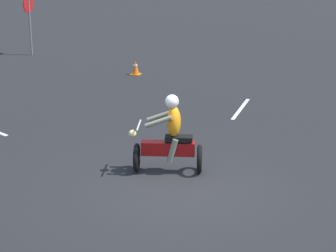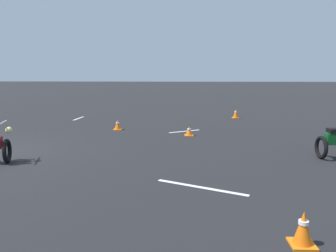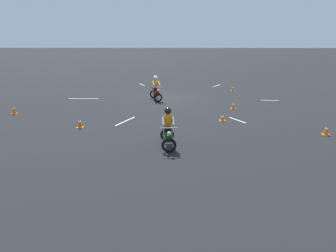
% 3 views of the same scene
% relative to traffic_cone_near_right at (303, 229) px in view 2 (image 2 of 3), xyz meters
% --- Properties ---
extents(traffic_cone_near_right, '(0.32, 0.32, 0.47)m').
position_rel_traffic_cone_near_right_xyz_m(traffic_cone_near_right, '(0.00, 0.00, 0.00)').
color(traffic_cone_near_right, orange).
rests_on(traffic_cone_near_right, ground).
extents(traffic_cone_mid_left, '(0.32, 0.32, 0.34)m').
position_rel_traffic_cone_near_right_xyz_m(traffic_cone_mid_left, '(-7.23, -1.29, -0.07)').
color(traffic_cone_mid_left, orange).
rests_on(traffic_cone_mid_left, ground).
extents(traffic_cone_far_right, '(0.32, 0.32, 0.45)m').
position_rel_traffic_cone_near_right_xyz_m(traffic_cone_far_right, '(-11.64, 1.05, -0.01)').
color(traffic_cone_far_right, orange).
rests_on(traffic_cone_far_right, ground).
extents(traffic_cone_far_center, '(0.32, 0.32, 0.40)m').
position_rel_traffic_cone_near_right_xyz_m(traffic_cone_far_center, '(-8.30, -4.00, -0.04)').
color(traffic_cone_far_center, orange).
rests_on(traffic_cone_far_center, ground).
extents(lane_stripe_ne, '(0.90, 1.74, 0.01)m').
position_rel_traffic_cone_near_right_xyz_m(lane_stripe_ne, '(-2.09, -1.19, -0.22)').
color(lane_stripe_ne, silver).
rests_on(lane_stripe_ne, ground).
extents(lane_stripe_nw, '(0.74, 1.17, 0.01)m').
position_rel_traffic_cone_near_right_xyz_m(lane_stripe_nw, '(-8.06, -1.44, -0.22)').
color(lane_stripe_nw, silver).
rests_on(lane_stripe_nw, ground).
extents(lane_stripe_w, '(1.22, 0.20, 0.01)m').
position_rel_traffic_cone_near_right_xyz_m(lane_stripe_w, '(-11.23, -6.44, -0.22)').
color(lane_stripe_w, silver).
rests_on(lane_stripe_w, ground).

